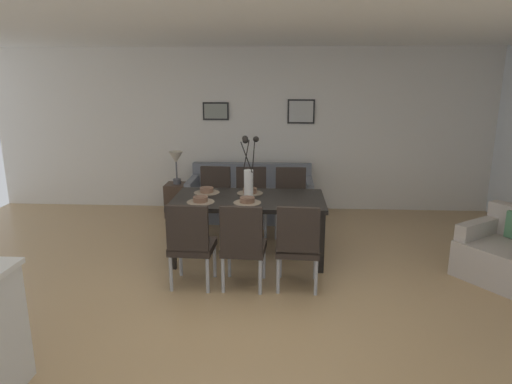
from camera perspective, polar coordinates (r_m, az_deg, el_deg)
The scene contains 25 objects.
ground_plane at distance 4.64m, azimuth -0.06°, elevation -13.14°, with size 9.00×9.00×0.00m, color tan.
back_wall_panel at distance 7.41m, azimuth 1.45°, elevation 7.83°, with size 9.00×0.10×2.60m, color silver.
ceiling_panel at distance 4.54m, azimuth 0.25°, elevation 20.67°, with size 9.00×7.20×0.08m, color white.
dining_table at distance 5.40m, azimuth -0.93°, elevation -1.51°, with size 1.80×0.97×0.74m.
dining_chair_near_left at distance 4.68m, azimuth -8.26°, elevation -6.16°, with size 0.46×0.46×0.92m.
dining_chair_near_right at distance 6.34m, azimuth -5.30°, elevation -0.60°, with size 0.47×0.47×0.92m.
dining_chair_far_left at distance 4.61m, azimuth -1.67°, elevation -6.37°, with size 0.46×0.46×0.92m.
dining_chair_far_right at distance 6.28m, azimuth -0.60°, elevation -0.70°, with size 0.47×0.47×0.92m.
dining_chair_mid_left at distance 4.61m, azimuth 5.32°, elevation -6.41°, with size 0.46×0.46×0.92m.
dining_chair_mid_right at distance 6.26m, azimuth 4.39°, elevation -0.77°, with size 0.44×0.44×0.92m.
centerpiece_vase at distance 5.31m, azimuth -0.94°, elevation 2.20°, with size 0.21×0.23×0.73m.
placemat_near_left at distance 5.23m, azimuth -7.02°, elevation -1.24°, with size 0.32×0.32×0.01m, color #7F705B.
bowl_near_left at distance 5.22m, azimuth -7.03°, elevation -0.85°, with size 0.17×0.17×0.07m.
placemat_near_right at distance 5.65m, azimuth -6.24°, elevation -0.05°, with size 0.32×0.32×0.01m, color #7F705B.
bowl_near_right at distance 5.64m, azimuth -6.25°, elevation 0.31°, with size 0.17×0.17×0.07m.
placemat_far_left at distance 5.16m, azimuth -1.11°, elevation -1.35°, with size 0.32×0.32×0.01m, color #7F705B.
bowl_far_left at distance 5.15m, azimuth -1.12°, elevation -0.95°, with size 0.17×0.17×0.07m.
placemat_far_right at distance 5.59m, azimuth -0.77°, elevation -0.13°, with size 0.32×0.32×0.01m, color #7F705B.
bowl_far_right at distance 5.58m, azimuth -0.77°, elevation 0.24°, with size 0.17×0.17×0.07m.
sofa at distance 7.07m, azimuth -0.67°, elevation -0.92°, with size 1.90×0.84×0.80m.
side_table at distance 7.21m, azimuth -9.86°, elevation -0.98°, with size 0.36×0.36×0.52m, color #3D2D23.
table_lamp at distance 7.08m, azimuth -10.07°, elevation 3.97°, with size 0.22×0.22×0.51m.
armchair at distance 5.63m, azimuth 29.28°, elevation -6.81°, with size 1.12×1.12×0.75m.
framed_picture_left at distance 7.38m, azimuth -5.11°, elevation 10.15°, with size 0.42×0.03×0.28m.
framed_picture_center at distance 7.31m, azimuth 5.72°, elevation 10.09°, with size 0.43×0.03×0.38m.
Camera 1 is at (0.24, -4.10, 2.14)m, focal length 31.63 mm.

